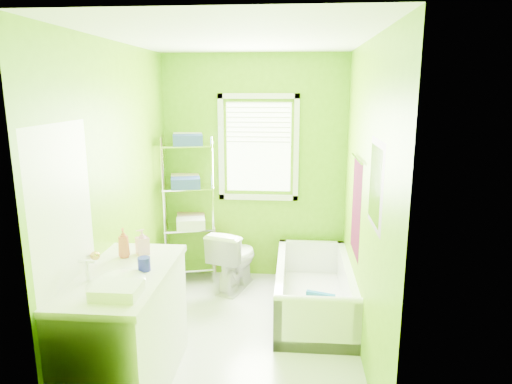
# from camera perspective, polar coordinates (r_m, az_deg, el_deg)

# --- Properties ---
(ground) EXTENTS (2.90, 2.90, 0.00)m
(ground) POSITION_cam_1_polar(r_m,az_deg,el_deg) (4.38, -1.95, -17.54)
(ground) COLOR silver
(ground) RESTS_ON ground
(room_envelope) EXTENTS (2.14, 2.94, 2.62)m
(room_envelope) POSITION_cam_1_polar(r_m,az_deg,el_deg) (3.83, -2.12, 2.83)
(room_envelope) COLOR #609F07
(room_envelope) RESTS_ON ground
(window) EXTENTS (0.92, 0.05, 1.22)m
(window) POSITION_cam_1_polar(r_m,az_deg,el_deg) (5.22, 0.31, 6.25)
(window) COLOR white
(window) RESTS_ON ground
(door) EXTENTS (0.09, 0.80, 2.00)m
(door) POSITION_cam_1_polar(r_m,az_deg,el_deg) (3.36, -22.35, -9.33)
(door) COLOR white
(door) RESTS_ON ground
(right_wall_decor) EXTENTS (0.04, 1.48, 1.17)m
(right_wall_decor) POSITION_cam_1_polar(r_m,az_deg,el_deg) (3.88, 13.24, -0.82)
(right_wall_decor) COLOR #46081D
(right_wall_decor) RESTS_ON ground
(bathtub) EXTENTS (0.74, 1.59, 0.51)m
(bathtub) POSITION_cam_1_polar(r_m,az_deg,el_deg) (4.74, 7.20, -12.89)
(bathtub) COLOR white
(bathtub) RESTS_ON ground
(toilet) EXTENTS (0.59, 0.78, 0.71)m
(toilet) POSITION_cam_1_polar(r_m,az_deg,el_deg) (5.17, -2.76, -8.27)
(toilet) COLOR white
(toilet) RESTS_ON ground
(vanity) EXTENTS (0.63, 1.24, 1.16)m
(vanity) POSITION_cam_1_polar(r_m,az_deg,el_deg) (3.62, -15.92, -16.08)
(vanity) COLOR white
(vanity) RESTS_ON ground
(wire_shelf_unit) EXTENTS (0.64, 0.54, 1.72)m
(wire_shelf_unit) POSITION_cam_1_polar(r_m,az_deg,el_deg) (5.28, -8.29, 0.00)
(wire_shelf_unit) COLOR silver
(wire_shelf_unit) RESTS_ON ground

